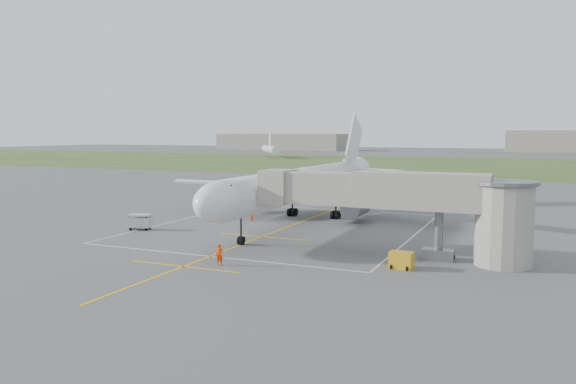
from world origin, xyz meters
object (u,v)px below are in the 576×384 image
at_px(baggage_cart, 140,222).
at_px(ramp_worker_wing, 253,213).
at_px(ramp_worker_nose, 219,255).
at_px(airliner, 302,185).
at_px(jet_bridge, 412,202).
at_px(gpu_unit, 401,260).

bearing_deg(baggage_cart, ramp_worker_wing, 32.22).
relative_size(ramp_worker_nose, ramp_worker_wing, 0.92).
xyz_separation_m(airliner, jet_bridge, (15.72, -14.25, 0.35)).
bearing_deg(ramp_worker_nose, airliner, 76.02).
bearing_deg(airliner, gpu_unit, -49.42).
distance_m(jet_bridge, ramp_worker_nose, 16.54).
height_order(baggage_cart, ramp_worker_nose, ramp_worker_nose).
xyz_separation_m(baggage_cart, ramp_worker_wing, (8.48, 10.34, 0.08)).
height_order(baggage_cart, ramp_worker_wing, ramp_worker_wing).
xyz_separation_m(gpu_unit, baggage_cart, (-29.94, 6.21, 0.20)).
distance_m(gpu_unit, ramp_worker_nose, 14.28).
bearing_deg(gpu_unit, airliner, 134.46).
distance_m(airliner, ramp_worker_wing, 6.87).
relative_size(baggage_cart, ramp_worker_nose, 1.59).
relative_size(airliner, baggage_cart, 17.10).
relative_size(jet_bridge, baggage_cart, 8.56).
bearing_deg(airliner, jet_bridge, -42.19).
bearing_deg(jet_bridge, airliner, 137.81).
distance_m(ramp_worker_nose, ramp_worker_wing, 22.71).
bearing_deg(ramp_worker_wing, baggage_cart, 96.99).
height_order(jet_bridge, gpu_unit, jet_bridge).
relative_size(airliner, ramp_worker_wing, 25.10).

